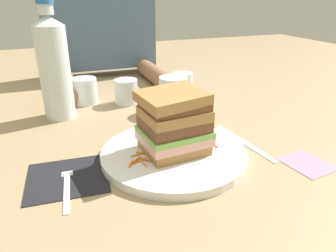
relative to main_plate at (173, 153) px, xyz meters
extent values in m
plane|color=#9E8460|center=(0.01, 0.00, -0.01)|extent=(3.00, 3.00, 0.00)
cylinder|color=white|center=(0.00, 0.00, 0.00)|extent=(0.29, 0.29, 0.02)
cube|color=#A87A42|center=(0.00, 0.00, 0.02)|extent=(0.12, 0.11, 0.02)
cube|color=#E0A393|center=(0.00, 0.00, 0.04)|extent=(0.13, 0.12, 0.02)
cube|color=#7AB74C|center=(0.00, 0.00, 0.05)|extent=(0.13, 0.12, 0.01)
cube|color=brown|center=(0.00, 0.00, 0.07)|extent=(0.12, 0.11, 0.02)
cube|color=#A87A42|center=(0.00, 0.00, 0.09)|extent=(0.12, 0.11, 0.02)
cube|color=brown|center=(0.00, 0.00, 0.10)|extent=(0.12, 0.10, 0.01)
cube|color=#A87A42|center=(0.00, -0.01, 0.12)|extent=(0.13, 0.12, 0.03)
cylinder|color=orange|center=(-0.07, -0.02, 0.01)|extent=(0.02, 0.02, 0.00)
cylinder|color=orange|center=(-0.08, -0.02, 0.01)|extent=(0.02, 0.02, 0.00)
cylinder|color=orange|center=(-0.07, 0.00, 0.01)|extent=(0.03, 0.01, 0.00)
cylinder|color=orange|center=(-0.06, 0.01, 0.01)|extent=(0.02, 0.02, 0.00)
cylinder|color=orange|center=(-0.08, -0.02, 0.01)|extent=(0.03, 0.01, 0.00)
cylinder|color=orange|center=(-0.09, -0.02, 0.01)|extent=(0.02, 0.02, 0.00)
cylinder|color=orange|center=(-0.07, -0.03, 0.01)|extent=(0.01, 0.03, 0.00)
cylinder|color=orange|center=(0.08, -0.01, 0.01)|extent=(0.01, 0.02, 0.00)
cylinder|color=orange|center=(0.06, 0.00, 0.01)|extent=(0.03, 0.01, 0.00)
cylinder|color=orange|center=(0.08, 0.02, 0.01)|extent=(0.01, 0.03, 0.00)
cylinder|color=orange|center=(0.07, 0.00, 0.01)|extent=(0.02, 0.01, 0.00)
cylinder|color=orange|center=(0.08, 0.00, 0.01)|extent=(0.01, 0.02, 0.00)
cylinder|color=orange|center=(0.07, 0.02, 0.01)|extent=(0.01, 0.02, 0.00)
cylinder|color=orange|center=(0.07, 0.03, 0.01)|extent=(0.01, 0.02, 0.00)
cylinder|color=orange|center=(0.07, -0.01, 0.01)|extent=(0.03, 0.03, 0.00)
cylinder|color=orange|center=(0.07, 0.01, 0.01)|extent=(0.00, 0.02, 0.00)
cube|color=black|center=(-0.21, 0.00, -0.01)|extent=(0.15, 0.14, 0.00)
cube|color=silver|center=(-0.21, -0.05, 0.00)|extent=(0.02, 0.11, 0.00)
cube|color=silver|center=(-0.21, 0.01, 0.00)|extent=(0.02, 0.02, 0.00)
cylinder|color=silver|center=(-0.19, 0.04, 0.00)|extent=(0.01, 0.04, 0.00)
cylinder|color=silver|center=(-0.20, 0.04, 0.00)|extent=(0.01, 0.04, 0.00)
cylinder|color=silver|center=(-0.21, 0.04, 0.00)|extent=(0.01, 0.04, 0.00)
cylinder|color=silver|center=(-0.21, 0.04, 0.00)|extent=(0.01, 0.04, 0.00)
cube|color=silver|center=(0.18, -0.05, -0.01)|extent=(0.02, 0.10, 0.00)
cube|color=silver|center=(0.17, 0.05, -0.01)|extent=(0.03, 0.11, 0.00)
cylinder|color=white|center=(0.10, 0.25, 0.04)|extent=(0.08, 0.08, 0.10)
cylinder|color=orange|center=(0.10, 0.25, 0.02)|extent=(0.07, 0.07, 0.07)
cylinder|color=silver|center=(-0.20, 0.31, 0.11)|extent=(0.08, 0.08, 0.23)
cone|color=silver|center=(-0.20, 0.31, 0.24)|extent=(0.08, 0.08, 0.02)
cylinder|color=silver|center=(-0.20, 0.31, 0.26)|extent=(0.04, 0.04, 0.02)
cylinder|color=#2D66A8|center=(-0.20, 0.31, 0.28)|extent=(0.04, 0.04, 0.02)
cylinder|color=silver|center=(-0.01, 0.36, 0.03)|extent=(0.07, 0.07, 0.07)
cylinder|color=silver|center=(-0.12, 0.40, 0.03)|extent=(0.07, 0.07, 0.08)
cylinder|color=silver|center=(0.16, 0.32, 0.03)|extent=(0.06, 0.06, 0.08)
cube|color=pink|center=(0.23, -0.12, -0.01)|extent=(0.09, 0.10, 0.00)
cylinder|color=#936647|center=(-0.16, 0.54, 0.02)|extent=(0.06, 0.28, 0.06)
cylinder|color=#936647|center=(0.15, 0.54, 0.02)|extent=(0.06, 0.28, 0.06)
sphere|color=#936647|center=(-0.16, 0.40, 0.02)|extent=(0.06, 0.06, 0.06)
sphere|color=#936647|center=(0.15, 0.40, 0.02)|extent=(0.06, 0.06, 0.06)
cube|color=slate|center=(-0.01, 0.73, 0.21)|extent=(0.41, 0.10, 0.38)
camera|label=1|loc=(-0.21, -0.51, 0.30)|focal=33.31mm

